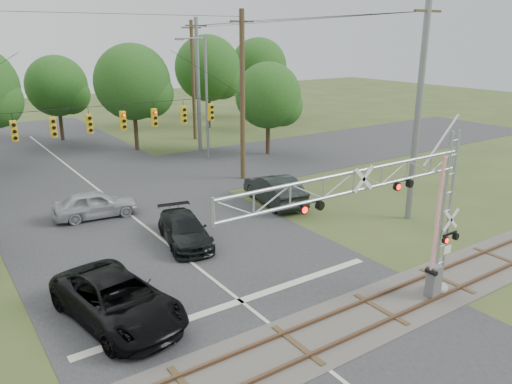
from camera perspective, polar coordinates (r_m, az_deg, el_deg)
ground at (r=16.21m, az=9.48°, el=-20.31°), size 160.00×160.00×0.00m
road_main at (r=23.29m, az=-7.81°, el=-7.70°), size 14.00×90.00×0.02m
road_cross at (r=35.64m, az=-18.03°, el=0.60°), size 90.00×12.00×0.02m
railroad_track at (r=17.38m, az=4.75°, el=-17.05°), size 90.00×3.20×0.17m
crossing_gantry at (r=17.78m, az=15.52°, el=-2.07°), size 10.65×0.84×6.56m
traffic_signal_span at (r=30.98m, az=-15.29°, el=8.96°), size 19.34×0.36×11.50m
pickup_black at (r=18.87m, az=-15.56°, el=-11.79°), size 3.78×6.44×1.68m
car_dark at (r=24.86m, az=-8.16°, el=-4.29°), size 2.98×5.18×1.41m
sedan_silver at (r=29.47m, az=-17.92°, el=-1.31°), size 4.79×2.39×1.57m
suv_dark at (r=30.34m, az=2.13°, el=0.30°), size 2.78×5.64×1.78m
streetlight at (r=40.86m, az=-5.92°, el=11.30°), size 2.62×0.27×9.82m
utility_poles at (r=34.59m, az=-12.95°, el=10.35°), size 26.30×27.01×11.84m
treeline at (r=46.50m, az=-19.79°, el=11.36°), size 57.41×30.61×9.94m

